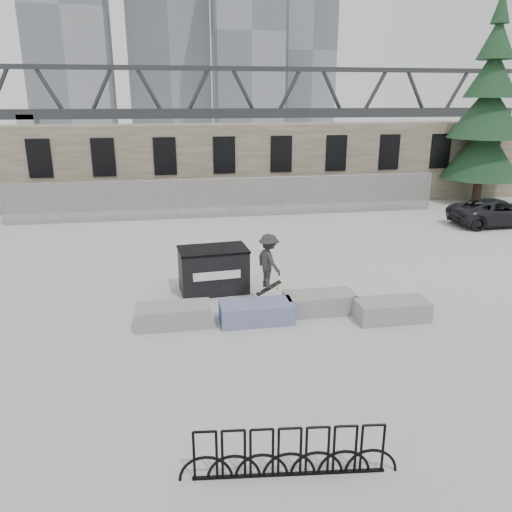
{
  "coord_description": "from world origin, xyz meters",
  "views": [
    {
      "loc": [
        -2.94,
        -12.63,
        5.88
      ],
      "look_at": [
        -0.51,
        1.61,
        1.3
      ],
      "focal_mm": 35.0,
      "sensor_mm": 36.0,
      "label": 1
    }
  ],
  "objects": [
    {
      "name": "ground",
      "position": [
        0.0,
        0.0,
        0.0
      ],
      "size": [
        120.0,
        120.0,
        0.0
      ],
      "primitive_type": "plane",
      "color": "beige",
      "rests_on": "ground"
    },
    {
      "name": "spruce_tree",
      "position": [
        14.88,
        14.02,
        4.84
      ],
      "size": [
        4.43,
        4.43,
        11.5
      ],
      "color": "#38281E",
      "rests_on": "ground"
    },
    {
      "name": "dumpster",
      "position": [
        -1.77,
        2.27,
        0.71
      ],
      "size": [
        2.24,
        1.48,
        1.41
      ],
      "rotation": [
        0.0,
        0.0,
        0.09
      ],
      "color": "black",
      "rests_on": "ground"
    },
    {
      "name": "skyline_towers",
      "position": [
        -1.01,
        93.81,
        20.79
      ],
      "size": [
        58.0,
        28.0,
        48.0
      ],
      "color": "slate",
      "rests_on": "ground"
    },
    {
      "name": "planter_center_left",
      "position": [
        -0.81,
        -0.26,
        0.3
      ],
      "size": [
        2.0,
        0.9,
        0.56
      ],
      "color": "#303E90",
      "rests_on": "ground"
    },
    {
      "name": "bike_rack",
      "position": [
        -1.28,
        -6.14,
        0.44
      ],
      "size": [
        3.58,
        0.43,
        0.9
      ],
      "rotation": [
        0.0,
        0.0,
        -0.11
      ],
      "color": "black",
      "rests_on": "ground"
    },
    {
      "name": "planter_far_left",
      "position": [
        -3.06,
        -0.08,
        0.3
      ],
      "size": [
        2.0,
        0.9,
        0.56
      ],
      "color": "gray",
      "rests_on": "ground"
    },
    {
      "name": "chainlink_fence",
      "position": [
        -0.0,
        12.5,
        1.04
      ],
      "size": [
        22.06,
        0.06,
        2.02
      ],
      "color": "gray",
      "rests_on": "ground"
    },
    {
      "name": "skateboarder",
      "position": [
        -0.31,
        0.61,
        1.44
      ],
      "size": [
        0.92,
        1.17,
        1.81
      ],
      "rotation": [
        0.0,
        0.0,
        1.93
      ],
      "color": "#2A2A2D",
      "rests_on": "ground"
    },
    {
      "name": "stone_wall",
      "position": [
        0.0,
        16.24,
        2.26
      ],
      "size": [
        36.0,
        2.58,
        4.5
      ],
      "color": "#655B4A",
      "rests_on": "ground"
    },
    {
      "name": "truss_bridge",
      "position": [
        10.0,
        55.0,
        4.13
      ],
      "size": [
        70.0,
        3.0,
        9.8
      ],
      "color": "#2D3033",
      "rests_on": "ground"
    },
    {
      "name": "planter_center_right",
      "position": [
        1.08,
        0.1,
        0.3
      ],
      "size": [
        2.0,
        0.9,
        0.56
      ],
      "color": "gray",
      "rests_on": "ground"
    },
    {
      "name": "suv",
      "position": [
        12.5,
        8.6,
        0.64
      ],
      "size": [
        4.61,
        2.17,
        1.28
      ],
      "primitive_type": "imported",
      "rotation": [
        0.0,
        0.0,
        1.58
      ],
      "color": "black",
      "rests_on": "ground"
    },
    {
      "name": "planter_offset",
      "position": [
        2.9,
        -0.74,
        0.3
      ],
      "size": [
        2.0,
        0.9,
        0.56
      ],
      "color": "gray",
      "rests_on": "ground"
    }
  ]
}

